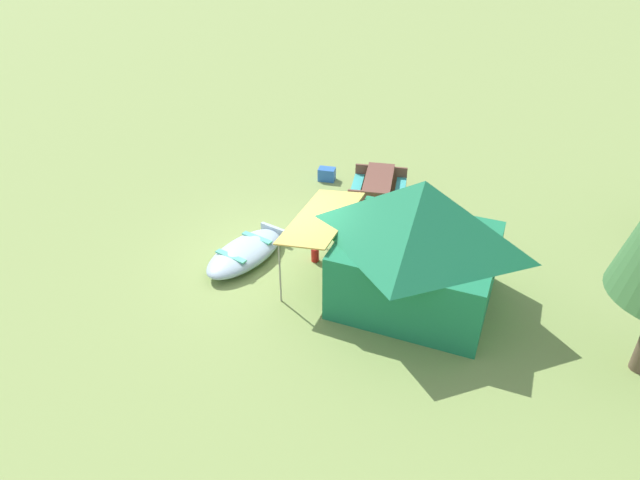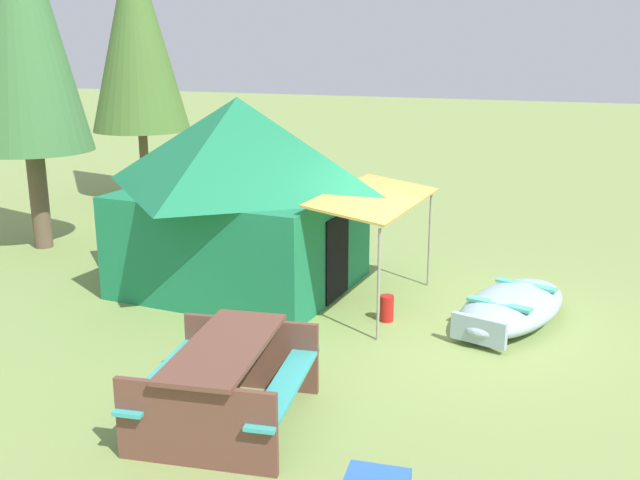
# 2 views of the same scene
# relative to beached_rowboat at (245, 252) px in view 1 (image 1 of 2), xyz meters

# --- Properties ---
(ground_plane) EXTENTS (80.00, 80.00, 0.00)m
(ground_plane) POSITION_rel_beached_rowboat_xyz_m (-0.39, 0.83, -0.22)
(ground_plane) COLOR #809850
(beached_rowboat) EXTENTS (2.43, 1.54, 0.42)m
(beached_rowboat) POSITION_rel_beached_rowboat_xyz_m (0.00, 0.00, 0.00)
(beached_rowboat) COLOR #99B1BF
(beached_rowboat) RESTS_ON ground_plane
(canvas_cabin_tent) EXTENTS (2.92, 4.25, 2.73)m
(canvas_cabin_tent) POSITION_rel_beached_rowboat_xyz_m (-0.02, 3.86, 1.20)
(canvas_cabin_tent) COLOR #1C7A4D
(canvas_cabin_tent) RESTS_ON ground_plane
(picnic_table) EXTENTS (1.93, 1.69, 0.79)m
(picnic_table) POSITION_rel_beached_rowboat_xyz_m (-3.60, 2.07, 0.27)
(picnic_table) COLOR brown
(picnic_table) RESTS_ON ground_plane
(cooler_box) EXTENTS (0.38, 0.51, 0.36)m
(cooler_box) POSITION_rel_beached_rowboat_xyz_m (-4.41, 0.33, -0.04)
(cooler_box) COLOR blue
(cooler_box) RESTS_ON ground_plane
(fuel_can) EXTENTS (0.23, 0.23, 0.34)m
(fuel_can) POSITION_rel_beached_rowboat_xyz_m (-0.56, 1.48, -0.05)
(fuel_can) COLOR red
(fuel_can) RESTS_ON ground_plane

